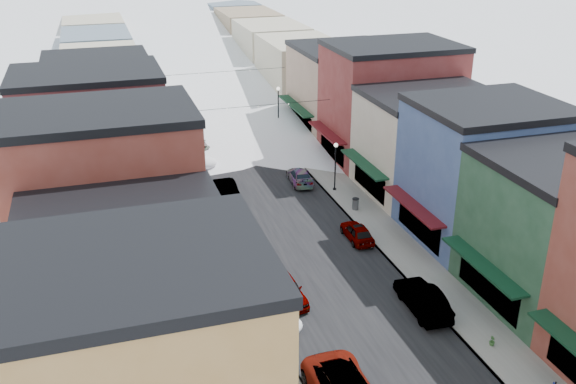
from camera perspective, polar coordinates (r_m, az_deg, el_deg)
road at (r=81.32m, az=-6.91°, el=7.02°), size 10.00×160.00×0.01m
sidewalk_left at (r=80.45m, az=-11.56°, el=6.59°), size 3.20×160.00×0.15m
sidewalk_right at (r=82.67m, az=-2.38°, el=7.50°), size 3.20×160.00×0.15m
curb_left at (r=80.60m, az=-10.46°, el=6.70°), size 0.10×160.00×0.15m
curb_right at (r=82.30m, az=-3.43°, el=7.40°), size 0.10×160.00×0.15m
bldg_l_cream at (r=34.42m, az=-13.94°, el=-8.81°), size 11.30×8.20×9.50m
bldg_l_brick_near at (r=40.83m, az=-15.71°, el=-1.29°), size 12.30×8.20×12.50m
bldg_l_grayblue at (r=49.35m, az=-15.39°, el=0.88°), size 11.30×9.20×9.00m
bldg_l_brick_far at (r=57.50m, az=-16.98°, el=4.96°), size 13.30×9.20×11.00m
bldg_l_tan at (r=67.24m, az=-16.32°, el=7.20°), size 11.30×11.20×10.00m
bldg_r_green at (r=43.37m, az=23.32°, el=-3.10°), size 11.30×9.20×9.50m
bldg_r_blue at (r=49.64m, az=16.96°, el=1.76°), size 11.30×9.20×10.50m
bldg_r_cream at (r=57.27m, az=12.41°, el=4.32°), size 12.30×9.20×9.00m
bldg_r_brick_far at (r=64.72m, az=9.05°, el=7.93°), size 13.30×9.20×11.50m
bldg_r_tan at (r=73.39m, az=4.87°, el=9.16°), size 11.30×11.20×9.50m
distant_blocks at (r=102.53m, az=-9.52°, el=12.58°), size 34.00×55.00×8.00m
overhead_cables at (r=67.85m, az=-5.14°, el=9.23°), size 16.40×15.04×0.04m
car_silver_sedan at (r=41.39m, az=-0.27°, el=-8.57°), size 2.22×4.77×1.58m
car_dark_hatch at (r=55.81m, az=-5.42°, el=0.11°), size 1.72×4.54×1.48m
car_silver_wagon at (r=67.90m, az=-8.38°, el=4.34°), size 2.98×5.89×1.64m
car_green_sedan at (r=41.17m, az=11.88°, el=-9.26°), size 1.95×5.13×1.67m
car_gray_suv at (r=48.89m, az=6.17°, el=-3.53°), size 1.65×3.97×1.35m
car_black_sedan at (r=58.86m, az=1.07°, el=1.41°), size 2.35×4.79×1.34m
car_lane_silver at (r=73.76m, az=-6.26°, el=5.94°), size 1.77×4.38×1.49m
car_lane_white at (r=94.56m, az=-8.21°, el=9.79°), size 3.11×6.15×1.67m
trash_can at (r=53.60m, az=6.02°, el=-1.04°), size 0.57×0.57×0.97m
streetlamp_near at (r=56.49m, az=4.24°, el=2.81°), size 0.36×0.36×4.36m
streetlamp_far at (r=72.85m, az=-0.87°, el=7.94°), size 0.41×0.41×4.96m
planter_far at (r=39.20m, az=17.69°, el=-12.50°), size 0.45×0.45×0.58m
snow_pile_near at (r=38.60m, az=-0.41°, el=-11.79°), size 2.29×2.61×0.97m
snow_pile_mid at (r=46.71m, az=-4.26°, el=-5.08°), size 2.40×2.68×1.02m
snow_pile_far at (r=62.96m, az=-7.53°, el=2.57°), size 2.62×2.81×1.11m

